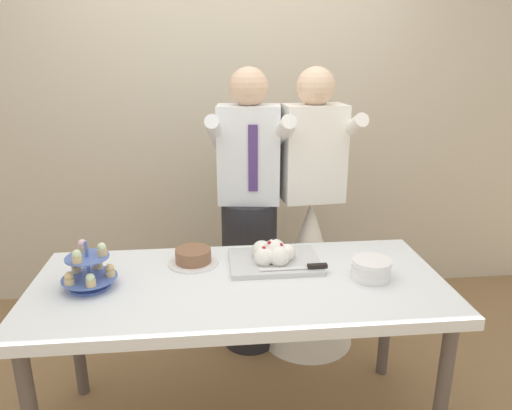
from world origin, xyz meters
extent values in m
cube|color=beige|center=(0.00, 1.45, 1.45)|extent=(5.20, 0.10, 2.90)
cube|color=silver|center=(0.00, 0.00, 0.75)|extent=(1.80, 0.80, 0.05)
cylinder|color=#564C47|center=(0.82, -0.32, 0.36)|extent=(0.06, 0.06, 0.72)
cylinder|color=#564C47|center=(-0.82, 0.32, 0.36)|extent=(0.06, 0.06, 0.72)
cylinder|color=#564C47|center=(0.82, 0.32, 0.36)|extent=(0.06, 0.06, 0.72)
cylinder|color=#4C66B2|center=(-0.63, 0.01, 0.78)|extent=(0.17, 0.17, 0.01)
cylinder|color=#4C66B2|center=(-0.63, 0.01, 0.88)|extent=(0.01, 0.01, 0.21)
cylinder|color=#4C66B2|center=(-0.63, 0.01, 0.82)|extent=(0.23, 0.23, 0.01)
cylinder|color=#D1B784|center=(-0.55, 0.01, 0.84)|extent=(0.04, 0.04, 0.03)
sphere|color=#D6B27A|center=(-0.55, 0.01, 0.86)|extent=(0.04, 0.04, 0.04)
cylinder|color=#D1B784|center=(-0.62, 0.09, 0.84)|extent=(0.04, 0.04, 0.03)
sphere|color=brown|center=(-0.62, 0.09, 0.86)|extent=(0.04, 0.04, 0.04)
cylinder|color=#D1B784|center=(-0.70, 0.06, 0.84)|extent=(0.04, 0.04, 0.03)
sphere|color=brown|center=(-0.70, 0.06, 0.86)|extent=(0.04, 0.04, 0.04)
cylinder|color=#D1B784|center=(-0.70, -0.05, 0.84)|extent=(0.04, 0.04, 0.03)
sphere|color=#D6B27A|center=(-0.70, -0.05, 0.86)|extent=(0.04, 0.04, 0.04)
cylinder|color=#D1B784|center=(-0.61, -0.08, 0.84)|extent=(0.04, 0.04, 0.03)
sphere|color=beige|center=(-0.61, -0.08, 0.86)|extent=(0.04, 0.04, 0.04)
cylinder|color=#4C66B2|center=(-0.63, 0.01, 0.92)|extent=(0.18, 0.18, 0.01)
cylinder|color=#D1B784|center=(-0.57, 0.02, 0.93)|extent=(0.04, 0.04, 0.03)
sphere|color=beige|center=(-0.57, 0.02, 0.96)|extent=(0.04, 0.04, 0.04)
cylinder|color=#D1B784|center=(-0.66, 0.06, 0.93)|extent=(0.04, 0.04, 0.03)
sphere|color=#EAB7C6|center=(-0.66, 0.06, 0.96)|extent=(0.04, 0.04, 0.04)
cylinder|color=#D1B784|center=(-0.66, -0.05, 0.93)|extent=(0.04, 0.04, 0.03)
sphere|color=beige|center=(-0.66, -0.05, 0.96)|extent=(0.04, 0.04, 0.04)
cube|color=silver|center=(0.18, 0.16, 0.79)|extent=(0.42, 0.31, 0.02)
sphere|color=white|center=(0.24, 0.16, 0.83)|extent=(0.08, 0.08, 0.08)
sphere|color=white|center=(0.20, 0.22, 0.83)|extent=(0.08, 0.08, 0.08)
sphere|color=white|center=(0.12, 0.20, 0.83)|extent=(0.09, 0.09, 0.09)
sphere|color=white|center=(0.12, 0.12, 0.83)|extent=(0.09, 0.09, 0.09)
sphere|color=white|center=(0.19, 0.11, 0.83)|extent=(0.10, 0.10, 0.10)
sphere|color=white|center=(0.18, 0.16, 0.84)|extent=(0.11, 0.11, 0.11)
sphere|color=#B21923|center=(0.20, 0.14, 0.88)|extent=(0.02, 0.02, 0.02)
sphere|color=#B21923|center=(0.12, 0.13, 0.87)|extent=(0.02, 0.02, 0.02)
sphere|color=#2D1938|center=(0.17, 0.17, 0.89)|extent=(0.02, 0.02, 0.02)
sphere|color=#B21923|center=(0.15, 0.15, 0.89)|extent=(0.02, 0.02, 0.02)
cube|color=silver|center=(0.21, 0.05, 0.80)|extent=(0.23, 0.02, 0.00)
cube|color=black|center=(0.36, 0.05, 0.81)|extent=(0.09, 0.03, 0.02)
cylinder|color=white|center=(0.58, -0.02, 0.78)|extent=(0.17, 0.17, 0.01)
cylinder|color=white|center=(0.58, -0.03, 0.79)|extent=(0.17, 0.17, 0.01)
cylinder|color=white|center=(0.58, -0.03, 0.80)|extent=(0.17, 0.17, 0.01)
cylinder|color=white|center=(0.58, -0.02, 0.81)|extent=(0.17, 0.17, 0.01)
cylinder|color=white|center=(0.58, -0.03, 0.82)|extent=(0.17, 0.17, 0.01)
cylinder|color=white|center=(0.58, -0.02, 0.84)|extent=(0.17, 0.17, 0.01)
cylinder|color=white|center=(0.58, -0.03, 0.85)|extent=(0.17, 0.17, 0.01)
cylinder|color=white|center=(0.58, -0.03, 0.86)|extent=(0.17, 0.17, 0.01)
cylinder|color=white|center=(-0.20, 0.21, 0.78)|extent=(0.24, 0.24, 0.01)
cylinder|color=brown|center=(-0.20, 0.21, 0.82)|extent=(0.17, 0.17, 0.06)
cylinder|color=#232328|center=(0.10, 0.70, 0.46)|extent=(0.32, 0.32, 0.92)
cube|color=white|center=(0.10, 0.70, 1.19)|extent=(0.36, 0.24, 0.54)
sphere|color=#D8B293|center=(0.10, 0.70, 1.55)|extent=(0.21, 0.21, 0.21)
cylinder|color=white|center=(-0.07, 0.72, 1.30)|extent=(0.13, 0.49, 0.28)
cylinder|color=white|center=(0.31, 0.68, 1.30)|extent=(0.13, 0.49, 0.28)
cube|color=#4C3372|center=(0.12, 0.60, 1.19)|extent=(0.05, 0.02, 0.36)
cone|color=white|center=(0.47, 0.69, 0.46)|extent=(0.56, 0.56, 0.92)
cube|color=white|center=(0.47, 0.69, 1.19)|extent=(0.36, 0.23, 0.54)
sphere|color=beige|center=(0.47, 0.69, 1.55)|extent=(0.21, 0.21, 0.21)
cylinder|color=white|center=(0.27, 0.68, 1.30)|extent=(0.12, 0.49, 0.28)
cylinder|color=white|center=(0.64, 0.71, 1.30)|extent=(0.12, 0.49, 0.28)
camera|label=1|loc=(-0.11, -1.86, 1.73)|focal=33.23mm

